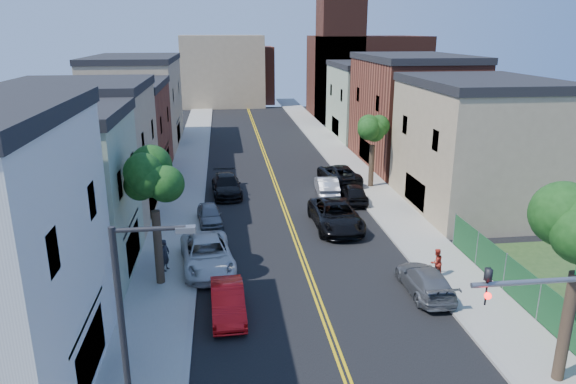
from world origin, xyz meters
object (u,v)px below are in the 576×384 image
object	(u,v)px
black_suv_lane	(336,215)
pedestrian_right	(436,262)
black_car_right	(354,193)
dark_car_right_far	(339,174)
black_car_left	(226,185)
grey_car_left	(210,215)
grey_car_right	(425,281)
silver_car_right	(327,186)
red_sedan	(228,301)
white_pickup	(207,254)
pedestrian_left	(165,255)

from	to	relation	value
black_suv_lane	pedestrian_right	xyz separation A→B (m)	(3.74, -8.11, 0.04)
black_car_right	dark_car_right_far	world-z (taller)	dark_car_right_far
black_car_left	black_suv_lane	xyz separation A→B (m)	(7.21, -8.44, 0.09)
grey_car_left	black_car_right	size ratio (longest dim) A/B	0.90
grey_car_right	black_car_left	bearing A→B (deg)	-61.36
silver_car_right	black_suv_lane	world-z (taller)	black_suv_lane
red_sedan	dark_car_right_far	world-z (taller)	dark_car_right_far
red_sedan	white_pickup	xyz separation A→B (m)	(-1.06, 5.29, 0.11)
dark_car_right_far	red_sedan	bearing A→B (deg)	59.42
black_car_right	white_pickup	bearing A→B (deg)	46.73
black_car_left	black_car_right	size ratio (longest dim) A/B	1.27
black_car_left	black_suv_lane	world-z (taller)	black_suv_lane
black_car_right	pedestrian_left	world-z (taller)	pedestrian_left
silver_car_right	red_sedan	bearing A→B (deg)	69.79
dark_car_right_far	pedestrian_left	distance (m)	20.99
black_suv_lane	silver_car_right	bearing A→B (deg)	82.73
black_suv_lane	black_car_right	bearing A→B (deg)	63.58
white_pickup	pedestrian_right	bearing A→B (deg)	-19.48
white_pickup	black_suv_lane	xyz separation A→B (m)	(8.46, 5.30, 0.06)
white_pickup	grey_car_right	world-z (taller)	white_pickup
black_car_left	dark_car_right_far	bearing A→B (deg)	9.39
grey_car_right	silver_car_right	xyz separation A→B (m)	(-1.70, 17.03, 0.07)
red_sedan	black_car_right	xyz separation A→B (m)	(9.94, 15.89, 0.03)
dark_car_right_far	pedestrian_left	xyz separation A→B (m)	(-13.26, -16.27, 0.23)
black_car_left	black_car_right	xyz separation A→B (m)	(9.75, -3.14, -0.06)
pedestrian_left	pedestrian_right	size ratio (longest dim) A/B	1.16
black_suv_lane	white_pickup	bearing A→B (deg)	-148.72
pedestrian_right	white_pickup	bearing A→B (deg)	-31.36
pedestrian_right	grey_car_right	bearing A→B (deg)	33.57
grey_car_right	dark_car_right_far	size ratio (longest dim) A/B	0.81
red_sedan	black_car_left	distance (m)	19.03
white_pickup	dark_car_right_far	bearing A→B (deg)	48.94
white_pickup	pedestrian_left	size ratio (longest dim) A/B	3.32
black_car_left	grey_car_left	bearing A→B (deg)	-104.23
grey_car_left	silver_car_right	distance (m)	10.86
dark_car_right_far	black_suv_lane	bearing A→B (deg)	71.09
red_sedan	pedestrian_right	size ratio (longest dim) A/B	2.81
black_car_left	pedestrian_left	distance (m)	14.46
red_sedan	white_pickup	size ratio (longest dim) A/B	0.73
grey_car_right	black_suv_lane	bearing A→B (deg)	-74.95
white_pickup	silver_car_right	xyz separation A→B (m)	(9.30, 12.69, -0.06)
grey_car_right	pedestrian_right	xyz separation A→B (m)	(1.20, 1.53, 0.23)
grey_car_left	dark_car_right_far	world-z (taller)	dark_car_right_far
red_sedan	black_car_right	distance (m)	18.74
black_car_right	pedestrian_right	size ratio (longest dim) A/B	2.81
grey_car_right	red_sedan	bearing A→B (deg)	5.77
black_suv_lane	grey_car_left	bearing A→B (deg)	167.26
white_pickup	black_car_right	size ratio (longest dim) A/B	1.37
black_car_left	red_sedan	bearing A→B (deg)	-94.17
red_sedan	silver_car_right	size ratio (longest dim) A/B	0.93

